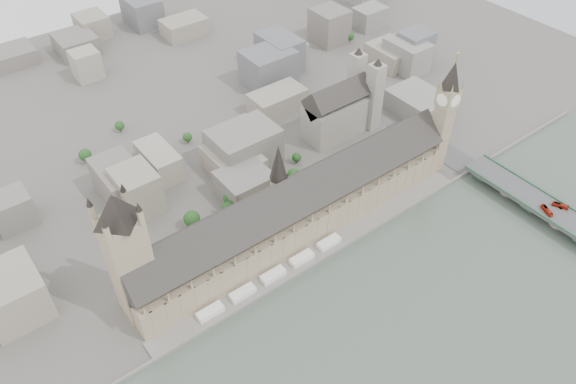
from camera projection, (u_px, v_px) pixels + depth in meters
ground at (312, 247)px, 407.75m from camera, size 900.00×900.00×0.00m
embankment_wall at (325, 258)px, 397.91m from camera, size 600.00×1.50×3.00m
river_terrace at (318, 252)px, 402.66m from camera, size 270.00×15.00×2.00m
terrace_tents at (273, 275)px, 383.00m from camera, size 118.00×7.00×4.00m
palace_of_westminster at (296, 209)px, 404.09m from camera, size 265.00×40.73×55.44m
elizabeth_tower at (445, 110)px, 435.32m from camera, size 17.00×17.00×107.50m
victoria_tower at (127, 251)px, 331.23m from camera, size 30.00×30.00×100.00m
central_tower at (279, 173)px, 379.65m from camera, size 13.00×13.00×48.00m
westminster_bridge at (550, 214)px, 425.44m from camera, size 25.00×325.00×10.25m
westminster_abbey at (342, 108)px, 496.61m from camera, size 68.00×36.00×64.00m
city_skyline_inland at (152, 83)px, 539.29m from camera, size 720.00×360.00×38.00m
park_trees at (253, 200)px, 433.57m from camera, size 110.00×30.00×15.00m
red_bus_north at (547, 210)px, 418.67m from camera, size 7.31×12.34×3.39m
red_bus_south at (560, 206)px, 422.51m from camera, size 7.61×12.21×3.38m
car_silver at (560, 207)px, 422.80m from camera, size 2.08×4.68×1.49m
car_approach at (435, 130)px, 496.01m from camera, size 1.94×4.60×1.33m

